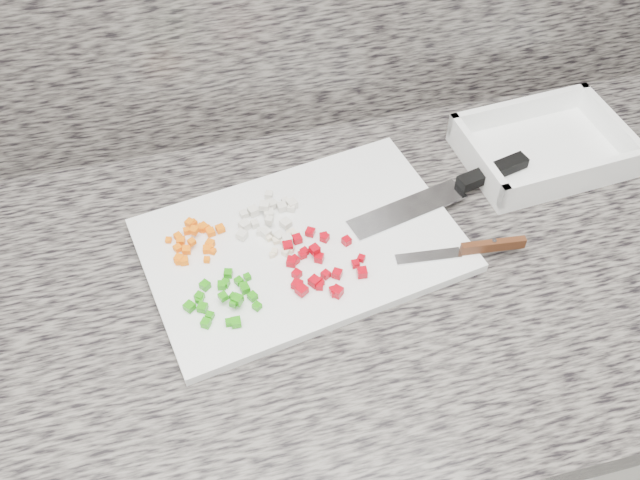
{
  "coord_description": "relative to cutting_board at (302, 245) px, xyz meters",
  "views": [
    {
      "loc": [
        -0.06,
        0.89,
        1.64
      ],
      "look_at": [
        0.09,
        1.47,
        0.93
      ],
      "focal_mm": 40.0,
      "sensor_mm": 36.0,
      "label": 1
    }
  ],
  "objects": [
    {
      "name": "green_pepper_pile",
      "position": [
        -0.12,
        -0.07,
        0.01
      ],
      "size": [
        0.1,
        0.09,
        0.02
      ],
      "color": "#208B0C",
      "rests_on": "cutting_board"
    },
    {
      "name": "carrot_pile",
      "position": [
        -0.14,
        0.03,
        0.01
      ],
      "size": [
        0.08,
        0.08,
        0.02
      ],
      "color": "#FC6B05",
      "rests_on": "cutting_board"
    },
    {
      "name": "cutting_board",
      "position": [
        0.0,
        0.0,
        0.0
      ],
      "size": [
        0.45,
        0.34,
        0.01
      ],
      "primitive_type": "cube",
      "rotation": [
        0.0,
        0.0,
        0.18
      ],
      "color": "white",
      "rests_on": "countertop"
    },
    {
      "name": "cabinet",
      "position": [
        -0.07,
        -0.05,
        -0.48
      ],
      "size": [
        3.92,
        0.62,
        0.86
      ],
      "primitive_type": "cube",
      "color": "silver",
      "rests_on": "ground"
    },
    {
      "name": "countertop",
      "position": [
        -0.07,
        -0.05,
        -0.03
      ],
      "size": [
        3.96,
        0.64,
        0.04
      ],
      "primitive_type": "cube",
      "color": "#615C56",
      "rests_on": "cabinet"
    },
    {
      "name": "tray",
      "position": [
        0.39,
        0.09,
        0.01
      ],
      "size": [
        0.25,
        0.19,
        0.05
      ],
      "rotation": [
        0.0,
        0.0,
        0.08
      ],
      "color": "white",
      "rests_on": "countertop"
    },
    {
      "name": "garlic_pile",
      "position": [
        -0.03,
        0.0,
        0.01
      ],
      "size": [
        0.05,
        0.04,
        0.01
      ],
      "color": "beige",
      "rests_on": "cutting_board"
    },
    {
      "name": "onion_pile",
      "position": [
        -0.03,
        0.05,
        0.01
      ],
      "size": [
        0.09,
        0.1,
        0.02
      ],
      "color": "silver",
      "rests_on": "cutting_board"
    },
    {
      "name": "paring_knife",
      "position": [
        0.22,
        -0.07,
        0.01
      ],
      "size": [
        0.17,
        0.03,
        0.02
      ],
      "rotation": [
        0.0,
        0.0,
        -0.1
      ],
      "color": "silver",
      "rests_on": "cutting_board"
    },
    {
      "name": "red_pepper_pile",
      "position": [
        0.01,
        -0.05,
        0.01
      ],
      "size": [
        0.11,
        0.12,
        0.02
      ],
      "color": "#A0020E",
      "rests_on": "cutting_board"
    },
    {
      "name": "chef_knife",
      "position": [
        0.25,
        0.04,
        0.01
      ],
      "size": [
        0.29,
        0.1,
        0.02
      ],
      "rotation": [
        0.0,
        0.0,
        0.24
      ],
      "color": "silver",
      "rests_on": "cutting_board"
    }
  ]
}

